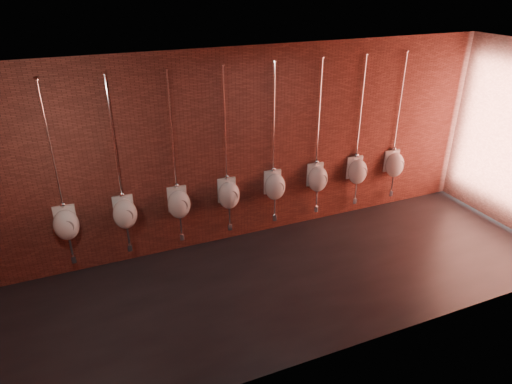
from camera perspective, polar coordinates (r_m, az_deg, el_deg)
ground at (r=7.03m, az=4.98°, el=-10.72°), size 8.50×8.50×0.00m
room_shell at (r=6.05m, az=5.70°, el=4.76°), size 8.54×3.04×3.22m
urinal_0 at (r=7.13m, az=-22.64°, el=-3.67°), size 0.39×0.34×2.71m
urinal_1 at (r=7.14m, az=-16.07°, el=-2.53°), size 0.39×0.34×2.71m
urinal_2 at (r=7.24m, az=-9.61°, el=-1.38°), size 0.39×0.34×2.71m
urinal_3 at (r=7.44m, az=-3.43°, el=-0.26°), size 0.39×0.34×2.71m
urinal_4 at (r=7.72m, az=2.37°, el=0.79°), size 0.39×0.34×2.71m
urinal_5 at (r=8.08m, az=7.71°, el=1.76°), size 0.39×0.34×2.71m
urinal_6 at (r=8.51m, az=12.56°, el=2.62°), size 0.39×0.34×2.71m
urinal_7 at (r=8.99m, az=16.93°, el=3.37°), size 0.39×0.34×2.71m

